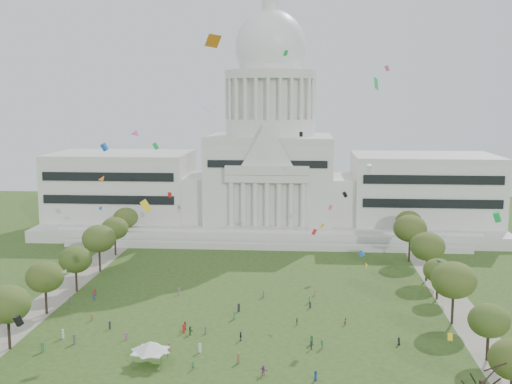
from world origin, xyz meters
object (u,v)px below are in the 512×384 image
(event_tent, at_px, (150,346))
(person_0, at_px, (399,341))
(capitol, at_px, (270,169))
(big_bare_tree, at_px, (483,376))

(event_tent, relative_size, person_0, 5.56)
(capitol, distance_m, big_bare_tree, 147.23)
(big_bare_tree, bearing_deg, event_tent, 159.16)
(capitol, relative_size, event_tent, 18.17)
(big_bare_tree, distance_m, event_tent, 57.31)
(capitol, xyz_separation_m, event_tent, (-15.33, -121.29, -18.95))
(capitol, bearing_deg, big_bare_tree, -74.98)
(capitol, height_order, person_0, capitol)
(capitol, xyz_separation_m, person_0, (31.12, -108.93, -21.50))
(event_tent, height_order, person_0, event_tent)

